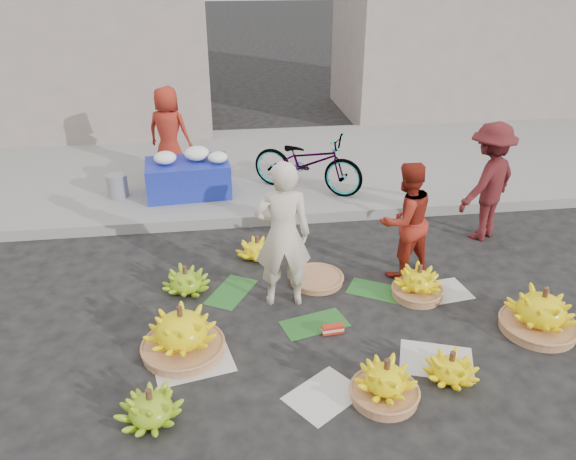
{
  "coord_description": "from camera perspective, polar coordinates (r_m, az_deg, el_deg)",
  "views": [
    {
      "loc": [
        -0.99,
        -4.71,
        3.35
      ],
      "look_at": [
        -0.27,
        0.54,
        0.7
      ],
      "focal_mm": 35.0,
      "sensor_mm": 36.0,
      "label": 1
    }
  ],
  "objects": [
    {
      "name": "grey_bucket",
      "position": [
        8.53,
        -16.93,
        4.32
      ],
      "size": [
        0.29,
        0.29,
        0.33
      ],
      "primitive_type": "cylinder",
      "color": "gray",
      "rests_on": "sidewalk"
    },
    {
      "name": "newspaper_scatter",
      "position": [
        5.24,
        5.02,
        -13.22
      ],
      "size": [
        3.2,
        1.8,
        0.0
      ],
      "primitive_type": null,
      "color": "silver",
      "rests_on": "ground"
    },
    {
      "name": "curb",
      "position": [
        7.71,
        0.29,
        1.44
      ],
      "size": [
        40.0,
        0.25,
        0.15
      ],
      "primitive_type": "cube",
      "color": "gray",
      "rests_on": "ground"
    },
    {
      "name": "banana_bunch_1",
      "position": [
        4.74,
        -13.78,
        -17.12
      ],
      "size": [
        0.56,
        0.56,
        0.31
      ],
      "rotation": [
        0.0,
        0.0,
        -0.17
      ],
      "color": "#6DA217",
      "rests_on": "ground"
    },
    {
      "name": "building_left",
      "position": [
        12.36,
        -23.09,
        18.33
      ],
      "size": [
        6.0,
        3.0,
        4.0
      ],
      "primitive_type": "cube",
      "color": "gray",
      "rests_on": "sidewalk"
    },
    {
      "name": "banana_bunch_3",
      "position": [
        5.18,
        16.19,
        -13.31
      ],
      "size": [
        0.44,
        0.44,
        0.29
      ],
      "rotation": [
        0.0,
        0.0,
        -0.02
      ],
      "color": "#FFE70C",
      "rests_on": "ground"
    },
    {
      "name": "incense_stack",
      "position": [
        5.55,
        4.57,
        -10.02
      ],
      "size": [
        0.22,
        0.09,
        0.09
      ],
      "primitive_type": "cube",
      "rotation": [
        0.0,
        0.0,
        0.09
      ],
      "color": "red",
      "rests_on": "ground"
    },
    {
      "name": "man_striped",
      "position": [
        7.45,
        19.66,
        4.61
      ],
      "size": [
        1.13,
        1.01,
        1.52
      ],
      "primitive_type": "imported",
      "rotation": [
        0.0,
        0.0,
        3.73
      ],
      "color": "maroon",
      "rests_on": "ground"
    },
    {
      "name": "flower_table",
      "position": [
        8.34,
        -10.07,
        5.46
      ],
      "size": [
        1.24,
        0.83,
        0.69
      ],
      "rotation": [
        0.0,
        0.0,
        0.07
      ],
      "color": "#17239B",
      "rests_on": "sidewalk"
    },
    {
      "name": "banana_bunch_5",
      "position": [
        6.18,
        13.08,
        -5.33
      ],
      "size": [
        0.55,
        0.55,
        0.39
      ],
      "rotation": [
        0.0,
        0.0,
        0.28
      ],
      "color": "#A16843",
      "rests_on": "ground"
    },
    {
      "name": "banana_bunch_6",
      "position": [
        6.22,
        -10.35,
        -5.09
      ],
      "size": [
        0.51,
        0.51,
        0.31
      ],
      "rotation": [
        0.0,
        0.0,
        0.07
      ],
      "color": "#6DA217",
      "rests_on": "ground"
    },
    {
      "name": "basket_spare",
      "position": [
        6.34,
        2.91,
        -5.02
      ],
      "size": [
        0.64,
        0.64,
        0.07
      ],
      "primitive_type": "cylinder",
      "rotation": [
        0.0,
        0.0,
        0.09
      ],
      "color": "#A16843",
      "rests_on": "ground"
    },
    {
      "name": "vendor_cream",
      "position": [
        5.63,
        -0.54,
        -0.53
      ],
      "size": [
        0.6,
        0.41,
        1.58
      ],
      "primitive_type": "imported",
      "rotation": [
        0.0,
        0.0,
        3.09
      ],
      "color": "beige",
      "rests_on": "ground"
    },
    {
      "name": "sidewalk",
      "position": [
        9.65,
        -1.47,
        6.61
      ],
      "size": [
        40.0,
        4.0,
        0.12
      ],
      "primitive_type": "cube",
      "color": "gray",
      "rests_on": "ground"
    },
    {
      "name": "ground",
      "position": [
        5.87,
        3.34,
        -8.31
      ],
      "size": [
        80.0,
        80.0,
        0.0
      ],
      "primitive_type": "plane",
      "color": "black",
      "rests_on": "ground"
    },
    {
      "name": "banana_bunch_2",
      "position": [
        4.84,
        9.86,
        -15.03
      ],
      "size": [
        0.56,
        0.56,
        0.4
      ],
      "rotation": [
        0.0,
        0.0,
        -0.06
      ],
      "color": "#A16843",
      "rests_on": "ground"
    },
    {
      "name": "banana_bunch_4",
      "position": [
        6.0,
        24.3,
        -7.63
      ],
      "size": [
        0.75,
        0.75,
        0.48
      ],
      "rotation": [
        0.0,
        0.0,
        -0.19
      ],
      "color": "#A16843",
      "rests_on": "ground"
    },
    {
      "name": "banana_leaves",
      "position": [
        6.01,
        2.04,
        -7.28
      ],
      "size": [
        2.0,
        1.0,
        0.0
      ],
      "primitive_type": null,
      "color": "#1C561D",
      "rests_on": "ground"
    },
    {
      "name": "banana_bunch_0",
      "position": [
        5.3,
        -10.74,
        -10.2
      ],
      "size": [
        0.82,
        0.82,
        0.5
      ],
      "rotation": [
        0.0,
        0.0,
        -0.25
      ],
      "color": "#A16843",
      "rests_on": "ground"
    },
    {
      "name": "flower_vendor",
      "position": [
        9.03,
        -12.03,
        9.73
      ],
      "size": [
        0.81,
        0.68,
        1.4
      ],
      "primitive_type": "imported",
      "rotation": [
        0.0,
        0.0,
        2.75
      ],
      "color": "#A82B19",
      "rests_on": "sidewalk"
    },
    {
      "name": "vendor_red",
      "position": [
        6.33,
        11.83,
        0.96
      ],
      "size": [
        0.79,
        0.7,
        1.35
      ],
      "primitive_type": "imported",
      "rotation": [
        0.0,
        0.0,
        3.48
      ],
      "color": "#A82B19",
      "rests_on": "ground"
    },
    {
      "name": "bicycle",
      "position": [
        8.29,
        2.0,
        6.93
      ],
      "size": [
        1.38,
        1.76,
        0.89
      ],
      "primitive_type": "imported",
      "rotation": [
        0.0,
        0.0,
        1.03
      ],
      "color": "gray",
      "rests_on": "sidewalk"
    },
    {
      "name": "banana_bunch_7",
      "position": [
        6.77,
        -3.15,
        -1.94
      ],
      "size": [
        0.47,
        0.47,
        0.3
      ],
      "rotation": [
        0.0,
        0.0,
        -0.05
      ],
      "color": "#FFE70C",
      "rests_on": "ground"
    }
  ]
}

